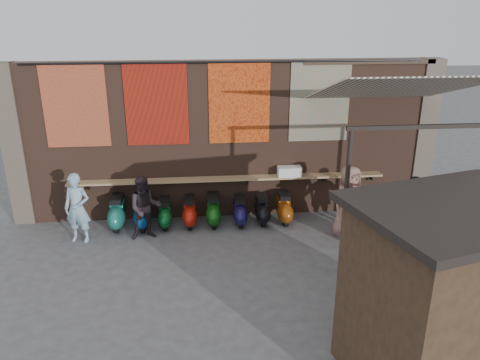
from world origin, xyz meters
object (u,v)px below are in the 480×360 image
Objects in this scene: scooter_stool_1 at (143,212)px; shopper_navy at (412,214)px; scooter_stool_6 at (262,210)px; scooter_stool_5 at (240,211)px; shelf_box at (289,171)px; diner_right at (145,208)px; scooter_stool_4 at (213,210)px; scooter_stool_2 at (165,214)px; scooter_stool_7 at (284,208)px; shopper_grey at (394,226)px; scooter_stool_0 at (117,213)px; diner_left at (77,208)px; market_stall at (446,299)px; scooter_stool_3 at (190,212)px; shopper_tan at (348,202)px.

scooter_stool_1 is 6.36m from shopper_navy.
scooter_stool_5 is at bearing -177.06° from scooter_stool_6.
shelf_box is 3.73m from diner_right.
scooter_stool_4 is at bearing 0.34° from scooter_stool_1.
diner_right is at bearing -126.07° from scooter_stool_2.
scooter_stool_7 reaches higher than scooter_stool_6.
scooter_stool_4 is (1.20, 0.03, 0.03)m from scooter_stool_2.
scooter_stool_0 is at bearing 13.11° from shopper_grey.
scooter_stool_1 is 0.53× the size of diner_left.
market_stall reaches higher than scooter_stool_1.
scooter_stool_2 is at bearing 28.80° from diner_left.
scooter_stool_0 is 6.98m from shopper_navy.
scooter_stool_5 is 0.57m from scooter_stool_6.
scooter_stool_3 is 5.27m from shopper_navy.
shopper_tan reaches higher than scooter_stool_1.
market_stall reaches higher than diner_right.
diner_left reaches higher than scooter_stool_7.
scooter_stool_7 is 5.01m from diner_left.
shelf_box is at bearing -21.61° from shopper_grey.
shopper_tan is (1.92, -0.92, 0.52)m from scooter_stool_6.
market_stall is (-0.08, -4.55, 0.43)m from shopper_tan.
shelf_box is at bearing 23.39° from scooter_stool_6.
scooter_stool_6 is at bearing -40.21° from shopper_navy.
scooter_stool_7 reaches higher than scooter_stool_5.
shopper_tan reaches higher than diner_right.
shopper_grey reaches higher than scooter_stool_4.
scooter_stool_0 is at bearing -26.08° from shopper_navy.
scooter_stool_4 is 6.37m from market_stall.
scooter_stool_0 is 5.64m from shopper_tan.
scooter_stool_5 is (0.66, -0.05, -0.03)m from scooter_stool_4.
scooter_stool_0 is at bearing 177.80° from scooter_stool_2.
diner_right is (-2.28, -0.55, 0.43)m from scooter_stool_5.
scooter_stool_7 is (4.18, -0.04, -0.03)m from scooter_stool_0.
shelf_box reaches higher than scooter_stool_3.
shelf_box is 3.82m from scooter_stool_1.
scooter_stool_7 is at bearing -45.16° from shopper_navy.
diner_right is 0.93× the size of shopper_grey.
diner_left is (-1.96, -0.57, 0.48)m from scooter_stool_2.
scooter_stool_0 is 0.49× the size of shopper_navy.
shelf_box is at bearing 108.16° from shopper_tan.
scooter_stool_5 is 3.79m from shopper_grey.
scooter_stool_7 is at bearing 87.96° from market_stall.
shelf_box reaches higher than scooter_stool_2.
scooter_stool_2 is 0.92× the size of scooter_stool_4.
scooter_stool_2 is 0.42× the size of shopper_navy.
scooter_stool_5 is at bearing -1.28° from scooter_stool_0.
scooter_stool_4 is at bearing 137.98° from shopper_tan.
diner_right is at bearing -159.63° from scooter_stool_4.
scooter_stool_4 is at bearing 175.80° from scooter_stool_5.
scooter_stool_3 is at bearing 179.89° from scooter_stool_6.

